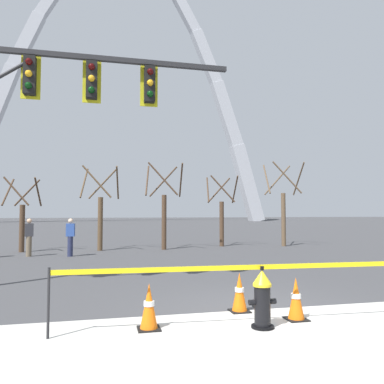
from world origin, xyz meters
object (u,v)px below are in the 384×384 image
monument_arch (121,97)px  pedestrian_walking_right (70,237)px  fire_hydrant (262,299)px  traffic_cone_mid_sidewalk (149,307)px  traffic_signal_gantry (10,102)px  traffic_cone_by_hydrant (296,299)px  pedestrian_standing_center (29,237)px  traffic_cone_curb_edge (239,293)px

monument_arch → pedestrian_walking_right: size_ratio=36.53×
fire_hydrant → pedestrian_walking_right: (-3.88, 11.06, 0.35)m
traffic_cone_mid_sidewalk → traffic_signal_gantry: size_ratio=0.09×
pedestrian_walking_right → fire_hydrant: bearing=-70.7°
fire_hydrant → traffic_cone_by_hydrant: bearing=21.6°
pedestrian_standing_center → pedestrian_walking_right: 1.73m
pedestrian_walking_right → traffic_cone_curb_edge: bearing=-68.9°
fire_hydrant → pedestrian_walking_right: pedestrian_walking_right is taller
traffic_signal_gantry → monument_arch: size_ratio=0.13×
traffic_cone_by_hydrant → monument_arch: bearing=90.4°
traffic_signal_gantry → pedestrian_walking_right: traffic_signal_gantry is taller
fire_hydrant → traffic_signal_gantry: size_ratio=0.13×
traffic_cone_mid_sidewalk → pedestrian_standing_center: pedestrian_standing_center is taller
traffic_cone_curb_edge → traffic_signal_gantry: bearing=151.5°
traffic_signal_gantry → pedestrian_standing_center: size_ratio=4.92×
fire_hydrant → traffic_cone_by_hydrant: fire_hydrant is taller
pedestrian_standing_center → pedestrian_walking_right: (1.69, -0.37, 0.00)m
traffic_cone_curb_edge → traffic_signal_gantry: (-4.64, 2.52, 4.05)m
monument_arch → pedestrian_standing_center: monument_arch is taller
fire_hydrant → traffic_cone_by_hydrant: (0.76, 0.30, -0.11)m
traffic_cone_curb_edge → pedestrian_standing_center: pedestrian_standing_center is taller
monument_arch → fire_hydrant: bearing=-90.2°
pedestrian_standing_center → traffic_cone_mid_sidewalk: bearing=-71.2°
traffic_cone_mid_sidewalk → pedestrian_standing_center: 11.74m
fire_hydrant → monument_arch: size_ratio=0.02×
fire_hydrant → pedestrian_standing_center: 12.72m
traffic_signal_gantry → pedestrian_walking_right: size_ratio=4.92×
traffic_cone_mid_sidewalk → traffic_signal_gantry: traffic_signal_gantry is taller
traffic_cone_by_hydrant → monument_arch: (-0.46, 67.40, 23.56)m
fire_hydrant → traffic_cone_by_hydrant: 0.82m
traffic_cone_by_hydrant → pedestrian_standing_center: bearing=119.6°
traffic_cone_mid_sidewalk → traffic_cone_curb_edge: 1.91m
fire_hydrant → traffic_cone_mid_sidewalk: bearing=169.6°
traffic_cone_mid_sidewalk → traffic_cone_curb_edge: size_ratio=1.00×
traffic_signal_gantry → pedestrian_standing_center: (-0.92, 7.88, -3.59)m
traffic_cone_mid_sidewalk → pedestrian_walking_right: 10.94m
traffic_cone_by_hydrant → pedestrian_walking_right: 11.73m
traffic_cone_curb_edge → monument_arch: bearing=89.7°
fire_hydrant → pedestrian_standing_center: pedestrian_standing_center is taller
traffic_signal_gantry → pedestrian_standing_center: 8.71m
traffic_cone_by_hydrant → traffic_cone_curb_edge: size_ratio=1.00×
traffic_signal_gantry → pedestrian_standing_center: bearing=96.7°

